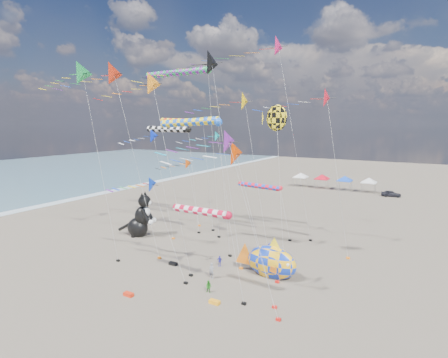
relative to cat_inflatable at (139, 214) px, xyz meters
name	(u,v)px	position (x,y,z in m)	size (l,w,h in m)	color
ground	(137,306)	(12.61, -13.46, -2.97)	(260.00, 260.00, 0.00)	brown
delta_kite_0	(177,166)	(0.30, 7.70, 5.54)	(8.99, 1.79, 9.77)	#F0520B
delta_kite_1	(140,138)	(-0.57, 1.27, 9.84)	(10.65, 1.98, 14.13)	#082AE0
delta_kite_2	(273,49)	(14.34, 9.47, 20.89)	(16.91, 2.67, 25.50)	#D0195C
delta_kite_3	(206,65)	(12.39, -2.68, 17.45)	(13.72, 2.67, 22.03)	black
delta_kite_4	(221,145)	(18.28, -9.63, 10.08)	(10.75, 1.91, 14.36)	#7D2397
delta_kite_5	(230,103)	(11.02, 4.63, 14.15)	(13.01, 2.45, 18.62)	yellow
delta_kite_6	(118,76)	(2.29, -4.72, 16.86)	(14.25, 2.71, 21.45)	red
delta_kite_7	(206,139)	(1.38, 14.10, 9.37)	(10.63, 1.84, 13.66)	#10BAC2
delta_kite_8	(145,87)	(7.93, -6.61, 15.17)	(11.89, 2.31, 19.58)	orange
delta_kite_9	(317,101)	(21.26, 5.71, 14.18)	(11.29, 2.25, 18.58)	red
delta_kite_10	(142,190)	(8.56, -8.21, 5.41)	(10.05, 1.74, 9.63)	#0B34C3
delta_kite_11	(85,77)	(0.57, -7.57, 16.55)	(10.45, 2.53, 21.03)	#18923E
delta_kite_12	(234,157)	(18.57, -8.10, 9.08)	(10.44, 2.16, 13.44)	#E03901
windsock_0	(261,187)	(13.72, 8.15, 3.64)	(7.55, 0.64, 6.99)	red
windsock_1	(180,73)	(3.46, 4.78, 18.18)	(11.35, 0.87, 21.65)	#1A8F45
windsock_2	(203,212)	(16.03, -8.84, 4.32)	(7.26, 0.70, 7.70)	red
windsock_3	(171,130)	(1.59, 4.98, 10.89)	(8.40, 0.83, 14.34)	black
windsock_4	(184,122)	(2.39, 6.86, 12.01)	(8.94, 0.76, 15.43)	#FF3F15
windsock_5	(193,123)	(8.99, -0.24, 11.83)	(9.23, 0.92, 15.30)	blue
angelfish_kite	(275,119)	(18.40, 0.72, 12.16)	(3.74, 3.02, 16.57)	yellow
cat_inflatable	(139,214)	(0.00, 0.00, 0.00)	(4.40, 2.20, 5.94)	black
fish_inflatable	(271,262)	(19.76, -2.73, -1.52)	(6.62, 2.17, 4.21)	#1336C1
person_adult	(212,271)	(15.03, -6.03, -2.20)	(0.56, 0.37, 1.54)	gray
child_green	(209,287)	(16.35, -8.58, -2.41)	(0.55, 0.43, 1.12)	#22861D
child_blue	(220,261)	(14.18, -3.12, -2.41)	(0.66, 0.28, 1.13)	#2423AC
kite_bag_0	(129,294)	(10.71, -12.56, -2.82)	(0.90, 0.44, 0.30)	red
kite_bag_1	(214,302)	(17.79, -9.93, -2.82)	(0.90, 0.44, 0.30)	#FFA215
kite_bag_2	(173,264)	(9.82, -5.35, -2.82)	(0.90, 0.44, 0.30)	black
kite_bag_3	(272,245)	(16.66, 5.11, -2.82)	(0.90, 0.44, 0.30)	#1324C1
tent_row	(333,176)	(14.11, 46.54, 0.18)	(19.20, 4.20, 3.80)	white
parked_car	(391,194)	(26.21, 44.54, -2.34)	(1.49, 3.70, 1.26)	#26262D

